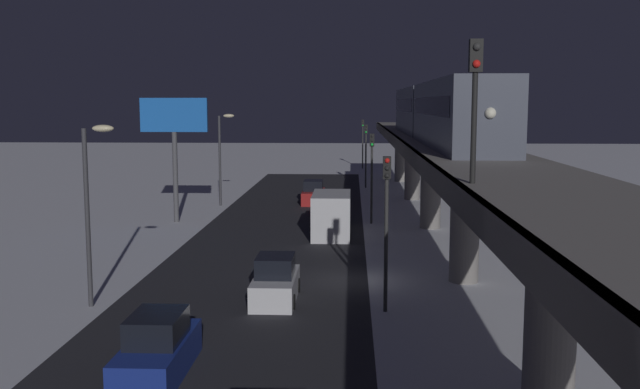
% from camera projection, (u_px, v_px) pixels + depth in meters
% --- Properties ---
extents(ground_plane, '(240.00, 240.00, 0.00)m').
position_uv_depth(ground_plane, '(343.00, 280.00, 34.66)').
color(ground_plane, white).
extents(avenue_asphalt, '(11.00, 104.14, 0.01)m').
position_uv_depth(avenue_asphalt, '(255.00, 279.00, 34.85)').
color(avenue_asphalt, '#28282D').
rests_on(avenue_asphalt, ground_plane).
extents(elevated_railway, '(5.00, 104.14, 6.27)m').
position_uv_depth(elevated_railway, '(464.00, 169.00, 33.72)').
color(elevated_railway, gray).
rests_on(elevated_railway, ground_plane).
extents(subway_train, '(2.94, 36.87, 3.40)m').
position_uv_depth(subway_train, '(436.00, 111.00, 46.06)').
color(subway_train, '#4C5160').
rests_on(subway_train, elevated_railway).
extents(rail_signal, '(0.36, 0.41, 4.00)m').
position_uv_depth(rail_signal, '(475.00, 86.00, 19.76)').
color(rail_signal, black).
rests_on(rail_signal, elevated_railway).
extents(sedan_white, '(1.91, 4.39, 1.97)m').
position_uv_depth(sedan_white, '(275.00, 283.00, 31.00)').
color(sedan_white, silver).
rests_on(sedan_white, ground_plane).
extents(sedan_blue, '(1.80, 4.78, 1.97)m').
position_uv_depth(sedan_blue, '(158.00, 350.00, 22.49)').
color(sedan_blue, navy).
rests_on(sedan_blue, ground_plane).
extents(sedan_red, '(1.80, 4.67, 1.97)m').
position_uv_depth(sedan_red, '(313.00, 194.00, 61.26)').
color(sedan_red, '#A51E1E').
rests_on(sedan_red, ground_plane).
extents(box_truck, '(2.40, 7.40, 2.80)m').
position_uv_depth(box_truck, '(332.00, 213.00, 46.78)').
color(box_truck, silver).
rests_on(box_truck, ground_plane).
extents(traffic_light_near, '(0.32, 0.44, 6.40)m').
position_uv_depth(traffic_light_near, '(386.00, 211.00, 28.86)').
color(traffic_light_near, '#2D2D2D').
rests_on(traffic_light_near, ground_plane).
extents(traffic_light_mid, '(0.32, 0.44, 6.40)m').
position_uv_depth(traffic_light_mid, '(372.00, 165.00, 50.42)').
color(traffic_light_mid, '#2D2D2D').
rests_on(traffic_light_mid, ground_plane).
extents(traffic_light_far, '(0.32, 0.44, 6.40)m').
position_uv_depth(traffic_light_far, '(366.00, 146.00, 71.97)').
color(traffic_light_far, '#2D2D2D').
rests_on(traffic_light_far, ground_plane).
extents(traffic_light_distant, '(0.32, 0.44, 6.40)m').
position_uv_depth(traffic_light_distant, '(363.00, 137.00, 93.52)').
color(traffic_light_distant, '#2D2D2D').
rests_on(traffic_light_distant, ground_plane).
extents(commercial_billboard, '(4.80, 0.36, 8.90)m').
position_uv_depth(commercial_billboard, '(174.00, 127.00, 50.76)').
color(commercial_billboard, '#4C4C51').
rests_on(commercial_billboard, ground_plane).
extents(street_lamp_near, '(1.35, 0.44, 7.65)m').
position_uv_depth(street_lamp_near, '(92.00, 193.00, 29.55)').
color(street_lamp_near, '#38383D').
rests_on(street_lamp_near, ground_plane).
extents(street_lamp_far, '(1.35, 0.44, 7.65)m').
position_uv_depth(street_lamp_far, '(222.00, 148.00, 59.28)').
color(street_lamp_far, '#38383D').
rests_on(street_lamp_far, ground_plane).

